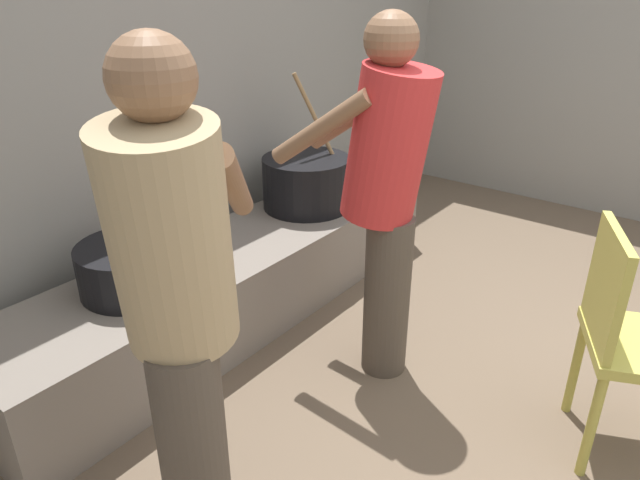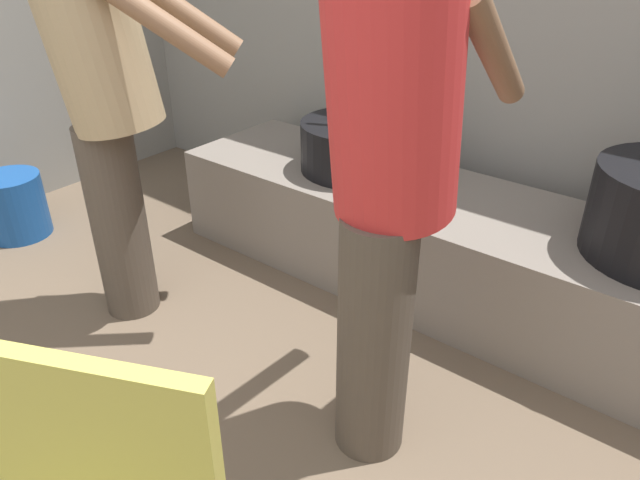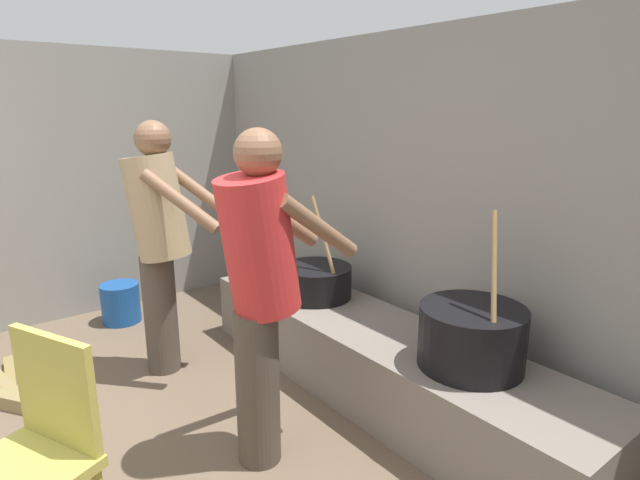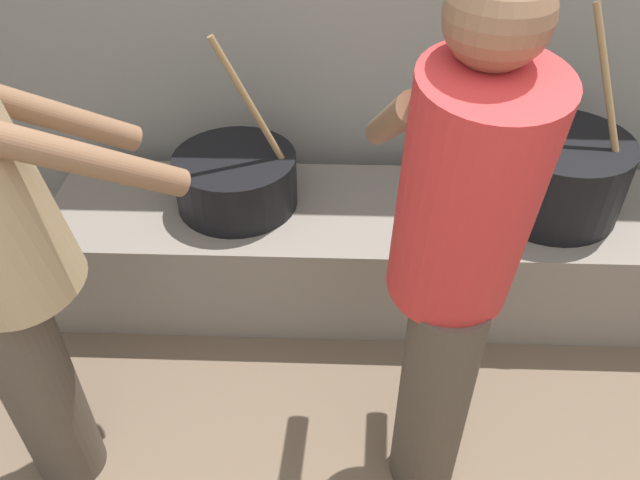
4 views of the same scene
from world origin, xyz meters
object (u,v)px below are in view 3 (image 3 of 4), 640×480
at_px(cooking_pot_secondary, 472,337).
at_px(cook_in_red_shirt, 260,282).
at_px(chair_olive, 30,457).
at_px(cook_in_tan_shirt, 159,235).
at_px(bucket_blue_plastic, 121,303).
at_px(cooking_pot_main, 316,281).

relative_size(cooking_pot_secondary, cook_in_red_shirt, 0.49).
distance_m(cook_in_red_shirt, chair_olive, 1.03).
distance_m(cooking_pot_secondary, cook_in_tan_shirt, 1.84).
relative_size(cooking_pot_secondary, bucket_blue_plastic, 2.47).
relative_size(cook_in_red_shirt, bucket_blue_plastic, 5.07).
relative_size(chair_olive, bucket_blue_plastic, 2.92).
relative_size(cooking_pot_main, bucket_blue_plastic, 2.18).
xyz_separation_m(cook_in_red_shirt, cook_in_tan_shirt, (-1.08, -0.03, 0.01)).
xyz_separation_m(cooking_pot_secondary, cook_in_red_shirt, (-0.52, -0.83, 0.31)).
distance_m(cook_in_red_shirt, bucket_blue_plastic, 2.15).
height_order(cooking_pot_secondary, bucket_blue_plastic, cooking_pot_secondary).
bearing_deg(cook_in_tan_shirt, bucket_blue_plastic, 179.53).
distance_m(cooking_pot_main, chair_olive, 1.93).
bearing_deg(chair_olive, cooking_pot_main, 113.34).
bearing_deg(cook_in_tan_shirt, cooking_pot_main, 63.66).
bearing_deg(cook_in_red_shirt, cook_in_tan_shirt, -178.28).
distance_m(cooking_pot_main, cook_in_red_shirt, 1.11).
bearing_deg(cooking_pot_secondary, chair_olive, -103.10).
xyz_separation_m(cooking_pot_secondary, cook_in_tan_shirt, (-1.60, -0.86, 0.31)).
xyz_separation_m(cook_in_tan_shirt, bucket_blue_plastic, (-0.95, 0.01, -0.72)).
height_order(cooking_pot_main, cook_in_tan_shirt, cook_in_tan_shirt).
bearing_deg(cooking_pot_secondary, cook_in_red_shirt, -122.11).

